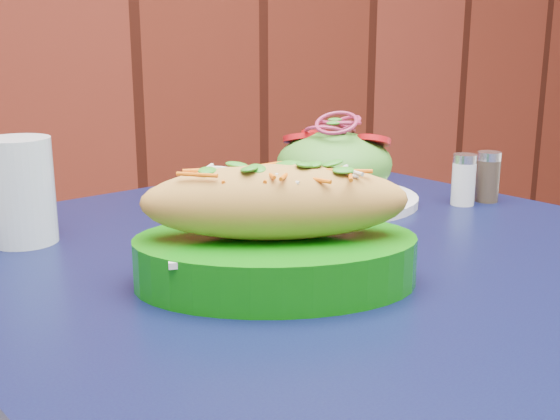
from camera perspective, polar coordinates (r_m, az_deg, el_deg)
name	(u,v)px	position (r m, az deg, el deg)	size (l,w,h in m)	color
cafe_table	(312,317)	(0.84, 2.64, -8.71)	(0.97, 0.97, 0.75)	black
banh_mi_basket	(275,234)	(0.68, -0.37, -1.99)	(0.32, 0.27, 0.13)	#0D710A
salad_plate	(334,170)	(1.00, 4.41, 3.29)	(0.24, 0.24, 0.13)	white
water_glass	(21,191)	(0.86, -20.32, 1.46)	(0.08, 0.08, 0.12)	silver
salt_shaker	(464,180)	(1.03, 14.70, 2.40)	(0.03, 0.03, 0.07)	white
pepper_shaker	(488,177)	(1.06, 16.54, 2.61)	(0.03, 0.03, 0.07)	#3F3326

